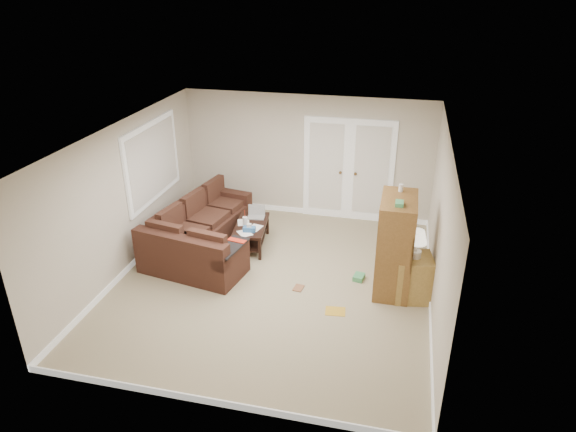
% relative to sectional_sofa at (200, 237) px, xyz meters
% --- Properties ---
extents(floor, '(5.50, 5.50, 0.00)m').
position_rel_sectional_sofa_xyz_m(floor, '(1.53, -0.67, -0.32)').
color(floor, tan).
rests_on(floor, ground).
extents(ceiling, '(5.00, 5.50, 0.02)m').
position_rel_sectional_sofa_xyz_m(ceiling, '(1.53, -0.67, 2.18)').
color(ceiling, silver).
rests_on(ceiling, wall_back).
extents(wall_left, '(0.02, 5.50, 2.50)m').
position_rel_sectional_sofa_xyz_m(wall_left, '(-0.97, -0.67, 0.93)').
color(wall_left, beige).
rests_on(wall_left, floor).
extents(wall_right, '(0.02, 5.50, 2.50)m').
position_rel_sectional_sofa_xyz_m(wall_right, '(4.03, -0.67, 0.93)').
color(wall_right, beige).
rests_on(wall_right, floor).
extents(wall_back, '(5.00, 0.02, 2.50)m').
position_rel_sectional_sofa_xyz_m(wall_back, '(1.53, 2.08, 0.93)').
color(wall_back, beige).
rests_on(wall_back, floor).
extents(wall_front, '(5.00, 0.02, 2.50)m').
position_rel_sectional_sofa_xyz_m(wall_front, '(1.53, -3.42, 0.93)').
color(wall_front, beige).
rests_on(wall_front, floor).
extents(baseboards, '(5.00, 5.50, 0.10)m').
position_rel_sectional_sofa_xyz_m(baseboards, '(1.53, -0.67, -0.27)').
color(baseboards, white).
rests_on(baseboards, floor).
extents(french_doors, '(1.80, 0.05, 2.13)m').
position_rel_sectional_sofa_xyz_m(french_doors, '(2.38, 2.05, 0.72)').
color(french_doors, white).
rests_on(french_doors, floor).
extents(window_left, '(0.05, 1.92, 1.42)m').
position_rel_sectional_sofa_xyz_m(window_left, '(-0.93, 0.33, 1.23)').
color(window_left, white).
rests_on(window_left, wall_left).
extents(sectional_sofa, '(1.88, 2.90, 0.81)m').
position_rel_sectional_sofa_xyz_m(sectional_sofa, '(0.00, 0.00, 0.00)').
color(sectional_sofa, '#3D2017').
rests_on(sectional_sofa, floor).
extents(coffee_table, '(0.68, 1.15, 0.74)m').
position_rel_sectional_sofa_xyz_m(coffee_table, '(0.83, 0.47, -0.08)').
color(coffee_table, black).
rests_on(coffee_table, floor).
extents(tv_armoire, '(0.54, 0.98, 1.68)m').
position_rel_sectional_sofa_xyz_m(tv_armoire, '(3.42, -0.41, 0.47)').
color(tv_armoire, brown).
rests_on(tv_armoire, floor).
extents(side_cabinet, '(0.63, 0.63, 1.16)m').
position_rel_sectional_sofa_xyz_m(side_cabinet, '(3.73, -0.59, 0.10)').
color(side_cabinet, '#A6813D').
rests_on(side_cabinet, floor).
extents(space_heater, '(0.16, 0.14, 0.33)m').
position_rel_sectional_sofa_xyz_m(space_heater, '(3.37, 1.66, -0.15)').
color(space_heater, silver).
rests_on(space_heater, floor).
extents(floor_magazine, '(0.32, 0.27, 0.01)m').
position_rel_sectional_sofa_xyz_m(floor_magazine, '(2.65, -1.25, -0.32)').
color(floor_magazine, gold).
rests_on(floor_magazine, floor).
extents(floor_greenbox, '(0.20, 0.24, 0.09)m').
position_rel_sectional_sofa_xyz_m(floor_greenbox, '(2.90, -0.27, -0.28)').
color(floor_greenbox, '#44965A').
rests_on(floor_greenbox, floor).
extents(floor_book, '(0.17, 0.22, 0.02)m').
position_rel_sectional_sofa_xyz_m(floor_book, '(1.90, -0.75, -0.31)').
color(floor_book, brown).
rests_on(floor_book, floor).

